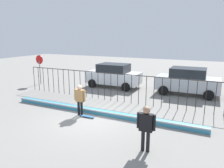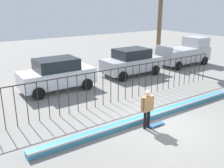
# 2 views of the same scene
# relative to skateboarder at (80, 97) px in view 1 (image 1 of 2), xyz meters

# --- Properties ---
(ground_plane) EXTENTS (60.00, 60.00, 0.00)m
(ground_plane) POSITION_rel_skateboarder_xyz_m (0.77, -0.18, -0.99)
(ground_plane) COLOR gray
(bowl_coping_ledge) EXTENTS (11.00, 0.40, 0.27)m
(bowl_coping_ledge) POSITION_rel_skateboarder_xyz_m (0.77, 0.57, -0.87)
(bowl_coping_ledge) COLOR teal
(bowl_coping_ledge) RESTS_ON ground
(perimeter_fence) EXTENTS (14.04, 0.04, 1.81)m
(perimeter_fence) POSITION_rel_skateboarder_xyz_m (0.77, 3.09, 0.12)
(perimeter_fence) COLOR black
(perimeter_fence) RESTS_ON ground
(skateboarder) EXTENTS (0.67, 0.25, 1.65)m
(skateboarder) POSITION_rel_skateboarder_xyz_m (0.00, 0.00, 0.00)
(skateboarder) COLOR black
(skateboarder) RESTS_ON ground
(skateboard) EXTENTS (0.80, 0.20, 0.07)m
(skateboard) POSITION_rel_skateboarder_xyz_m (0.47, -0.10, -0.93)
(skateboard) COLOR #26598C
(skateboard) RESTS_ON ground
(camera_operator) EXTENTS (0.69, 0.26, 1.70)m
(camera_operator) POSITION_rel_skateboarder_xyz_m (4.14, -2.02, 0.03)
(camera_operator) COLOR black
(camera_operator) RESTS_ON ground
(parked_car_white) EXTENTS (4.30, 2.12, 1.90)m
(parked_car_white) POSITION_rel_skateboarder_xyz_m (-1.14, 6.60, -0.02)
(parked_car_white) COLOR silver
(parked_car_white) RESTS_ON ground
(parked_car_silver) EXTENTS (4.30, 2.12, 1.90)m
(parked_car_silver) POSITION_rel_skateboarder_xyz_m (4.56, 6.78, -0.02)
(parked_car_silver) COLOR #B7BABF
(parked_car_silver) RESTS_ON ground
(stop_sign) EXTENTS (0.76, 0.07, 2.50)m
(stop_sign) POSITION_rel_skateboarder_xyz_m (-7.31, 4.89, 0.63)
(stop_sign) COLOR slate
(stop_sign) RESTS_ON ground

